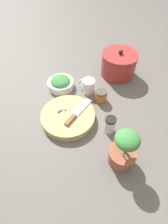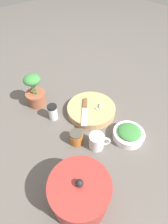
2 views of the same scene
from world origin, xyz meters
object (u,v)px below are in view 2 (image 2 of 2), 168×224
at_px(chef_knife, 85,110).
at_px(herb_bowl, 129,134).
at_px(spice_jar, 53,112).
at_px(garlic_cloves, 99,106).
at_px(honey_jar, 76,137).
at_px(stock_pot, 80,193).
at_px(coffee_mug, 97,141).
at_px(potted_herb, 35,93).
at_px(cutting_board, 91,109).

distance_m(chef_knife, herb_bowl, 0.28).
xyz_separation_m(herb_bowl, spice_jar, (0.38, 0.21, 0.02)).
distance_m(garlic_cloves, honey_jar, 0.25).
relative_size(honey_jar, stock_pot, 0.31).
height_order(garlic_cloves, stock_pot, stock_pot).
relative_size(garlic_cloves, honey_jar, 0.74).
xyz_separation_m(herb_bowl, coffee_mug, (0.07, 0.16, 0.01)).
height_order(herb_bowl, coffee_mug, coffee_mug).
xyz_separation_m(spice_jar, stock_pot, (-0.45, 0.19, 0.03)).
xyz_separation_m(garlic_cloves, herb_bowl, (-0.24, 0.02, -0.02)).
height_order(herb_bowl, honey_jar, honey_jar).
relative_size(stock_pot, potted_herb, 1.10).
bearing_deg(spice_jar, stock_pot, 157.27).
xyz_separation_m(coffee_mug, potted_herb, (0.48, 0.05, 0.05)).
xyz_separation_m(cutting_board, honey_jar, (-0.11, 0.21, 0.01)).
bearing_deg(coffee_mug, garlic_cloves, -48.79).
bearing_deg(chef_knife, garlic_cloves, -160.71).
bearing_deg(stock_pot, coffee_mug, -59.85).
height_order(chef_knife, stock_pot, stock_pot).
distance_m(honey_jar, potted_herb, 0.39).
distance_m(spice_jar, potted_herb, 0.18).
bearing_deg(honey_jar, herb_bowl, -126.89).
bearing_deg(herb_bowl, cutting_board, 2.40).
bearing_deg(spice_jar, cutting_board, -120.02).
xyz_separation_m(chef_knife, herb_bowl, (-0.28, -0.06, -0.01)).
relative_size(cutting_board, herb_bowl, 1.74).
height_order(garlic_cloves, honey_jar, honey_jar).
relative_size(herb_bowl, potted_herb, 0.79).
bearing_deg(herb_bowl, spice_jar, 28.55).
bearing_deg(honey_jar, coffee_mug, -148.22).
height_order(honey_jar, stock_pot, stock_pot).
bearing_deg(garlic_cloves, potted_herb, 36.37).
relative_size(chef_knife, spice_jar, 1.80).
xyz_separation_m(spice_jar, honey_jar, (-0.22, 0.01, -0.01)).
distance_m(chef_knife, potted_herb, 0.32).
bearing_deg(spice_jar, herb_bowl, -151.45).
distance_m(cutting_board, chef_knife, 0.05).
bearing_deg(chef_knife, potted_herb, -16.70).
height_order(coffee_mug, honey_jar, coffee_mug).
bearing_deg(spice_jar, honey_jar, 177.15).
bearing_deg(chef_knife, coffee_mug, 107.35).
relative_size(honey_jar, potted_herb, 0.34).
xyz_separation_m(cutting_board, coffee_mug, (-0.20, 0.15, 0.02)).
bearing_deg(potted_herb, garlic_cloves, -143.63).
bearing_deg(cutting_board, stock_pot, 130.81).
height_order(garlic_cloves, coffee_mug, coffee_mug).
distance_m(chef_knife, spice_jar, 0.19).
relative_size(chef_knife, stock_pot, 0.75).
bearing_deg(herb_bowl, coffee_mug, 65.83).
bearing_deg(garlic_cloves, spice_jar, 57.53).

